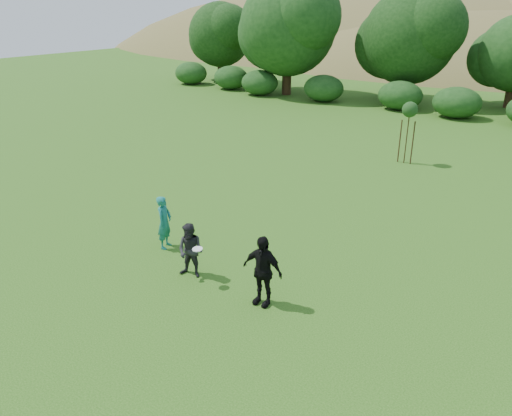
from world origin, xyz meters
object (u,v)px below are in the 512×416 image
Objects in this scene: player_black at (262,271)px; sapling at (410,111)px; player_grey at (191,251)px; player_teal at (164,222)px.

sapling is (-0.90, 13.57, 1.50)m from player_black.
sapling reaches higher than player_black.
player_teal is at bearing 140.58° from player_grey.
player_grey is 2.33m from player_black.
player_black reaches higher than player_grey.
sapling reaches higher than player_grey.
player_teal is 0.90× the size of player_black.
player_black is 13.68m from sapling.
player_grey is 13.69m from sapling.
sapling is (1.42, 13.51, 1.65)m from player_grey.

